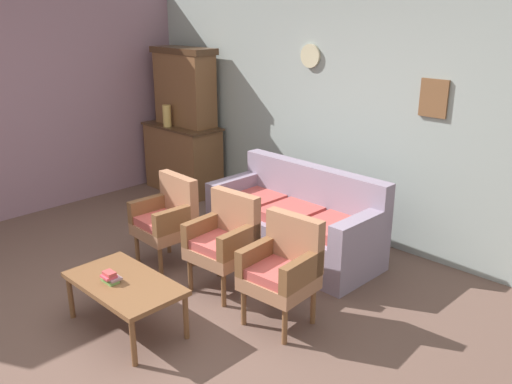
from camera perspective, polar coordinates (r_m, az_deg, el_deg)
ground_plane at (r=4.67m, az=-9.74°, el=-13.28°), size 7.68×7.68×0.00m
wall_back_with_decor at (r=5.97m, az=10.42°, el=7.90°), size 6.40×0.09×2.70m
side_cabinet at (r=7.61m, az=-7.70°, el=3.59°), size 1.16×0.55×0.93m
cabinet_upper_hutch at (r=7.46m, az=-7.55°, el=11.01°), size 0.99×0.38×1.03m
vase_on_cabinet at (r=7.42m, az=-9.39°, el=7.95°), size 0.11×0.11×0.29m
floral_couch at (r=5.65m, az=4.19°, el=-3.36°), size 1.86×0.83×0.90m
armchair_near_couch_end at (r=5.41m, az=-9.38°, el=-2.63°), size 0.54×0.51×0.90m
armchair_row_middle at (r=4.86m, az=-3.36°, el=-4.94°), size 0.55×0.52×0.90m
armchair_near_cabinet at (r=4.36m, az=2.85°, el=-7.90°), size 0.55×0.52×0.90m
coffee_table at (r=4.46m, az=-13.72°, el=-9.64°), size 1.00×0.56×0.42m
book_stack_on_table at (r=4.44m, az=-15.15°, el=-8.68°), size 0.16×0.12×0.09m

